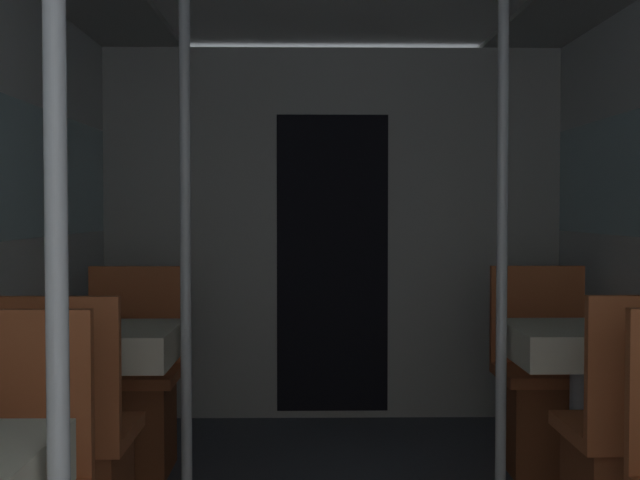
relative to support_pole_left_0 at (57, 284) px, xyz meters
name	(u,v)px	position (x,y,z in m)	size (l,w,h in m)	color
bulkhead_far	(332,234)	(0.63, 3.45, 0.00)	(2.63, 0.09, 2.14)	#A8A8A3
support_pole_left_0	(57,284)	(0.00, 0.00, 0.00)	(0.04, 0.04, 2.14)	silver
dining_table_left_1	(102,360)	(-0.34, 1.83, -0.46)	(0.59, 0.59, 0.74)	#4C4C51
chair_left_far_1	(130,408)	(-0.34, 2.38, -0.78)	(0.45, 0.45, 0.94)	brown
support_pole_left_1	(186,245)	(0.00, 1.83, 0.00)	(0.04, 0.04, 2.14)	silver
dining_table_right_1	(584,359)	(1.60, 1.83, -0.46)	(0.59, 0.59, 0.74)	#4C4C51
chair_right_near_1	(633,478)	(1.60, 1.28, -0.78)	(0.45, 0.45, 0.94)	brown
chair_right_far_1	(547,407)	(1.60, 2.38, -0.78)	(0.45, 0.45, 0.94)	brown
support_pole_right_1	(502,245)	(1.27, 1.83, 0.00)	(0.04, 0.04, 2.14)	silver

